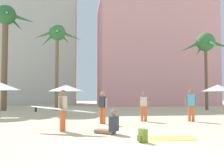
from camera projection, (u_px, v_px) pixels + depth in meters
ground at (135, 154)px, 5.87m from camera, size 120.00×120.00×0.00m
hotel_pink at (152, 52)px, 38.47m from camera, size 16.92×11.53×16.83m
hotel_tower_gray at (29, 36)px, 41.62m from camera, size 16.38×11.56×23.62m
palm_tree_far_left at (5, 26)px, 23.49m from camera, size 5.37×5.34×10.42m
palm_tree_left at (57, 38)px, 23.34m from camera, size 4.63×4.84×8.45m
palm_tree_center at (206, 45)px, 24.47m from camera, size 5.52×5.50×7.89m
cafe_umbrella_1 at (218, 88)px, 18.50m from camera, size 2.40×2.40×2.30m
cafe_umbrella_2 at (67, 88)px, 17.12m from camera, size 2.59×2.59×2.21m
cafe_umbrella_3 at (1, 86)px, 15.52m from camera, size 2.51×2.51×2.28m
beach_towel at (168, 138)px, 8.05m from camera, size 1.81×0.90×0.01m
backpack at (143, 136)px, 7.36m from camera, size 0.29×0.33×0.42m
person_near_right at (62, 109)px, 9.59m from camera, size 2.91×1.63×1.69m
person_mid_left at (144, 105)px, 13.51m from camera, size 0.60×0.32×1.63m
person_far_left at (110, 125)px, 8.98m from camera, size 0.95×0.85×0.93m
person_near_left at (191, 104)px, 13.44m from camera, size 0.60×0.33×1.77m
person_mid_center at (103, 106)px, 12.27m from camera, size 0.46×0.53×1.66m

